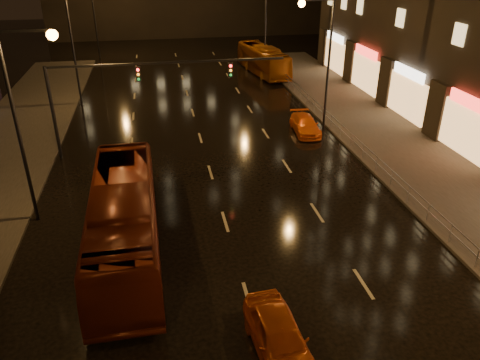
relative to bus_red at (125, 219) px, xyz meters
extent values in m
plane|color=black|center=(4.87, 11.67, -1.70)|extent=(140.00, 140.00, 0.00)
cube|color=#38332D|center=(18.37, 6.67, -1.62)|extent=(7.00, 70.00, 0.15)
cylinder|color=black|center=(-4.73, 11.67, 1.40)|extent=(0.22, 0.22, 6.20)
cube|color=black|center=(2.87, 11.67, 4.40)|extent=(15.20, 0.14, 0.14)
cube|color=black|center=(0.87, 11.67, 3.75)|extent=(0.32, 0.18, 0.95)
cube|color=black|center=(6.87, 11.67, 3.75)|extent=(0.32, 0.18, 0.95)
sphere|color=#FF1E19|center=(0.87, 11.55, 4.05)|extent=(0.18, 0.18, 0.18)
cylinder|color=#99999E|center=(15.07, 35.67, -1.05)|extent=(0.04, 0.04, 1.00)
cube|color=#99999E|center=(15.07, 9.67, -0.60)|extent=(0.05, 56.00, 0.05)
cube|color=#99999E|center=(15.07, 9.67, -1.00)|extent=(0.05, 56.00, 0.05)
imported|color=#5F1C0D|center=(0.00, 0.00, 0.00)|extent=(3.06, 12.23, 3.39)
imported|color=#984D0F|center=(13.87, 31.97, -0.21)|extent=(3.91, 10.94, 2.98)
imported|color=#BE4811|center=(5.37, -7.33, -0.95)|extent=(2.06, 4.47, 1.48)
imported|color=orange|center=(12.87, 13.34, -1.07)|extent=(2.05, 4.43, 1.25)
camera|label=1|loc=(1.85, -18.83, 11.14)|focal=35.00mm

